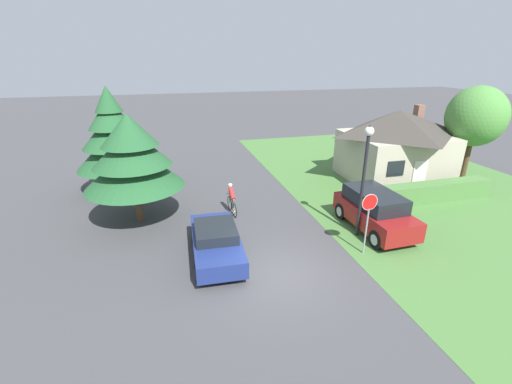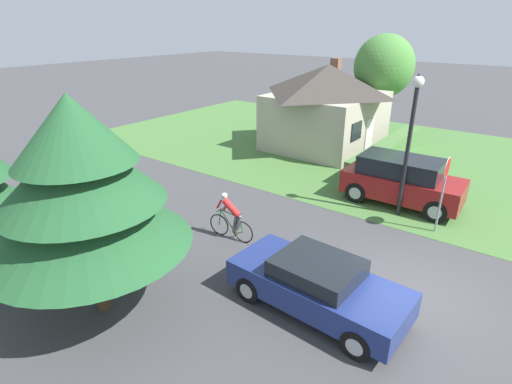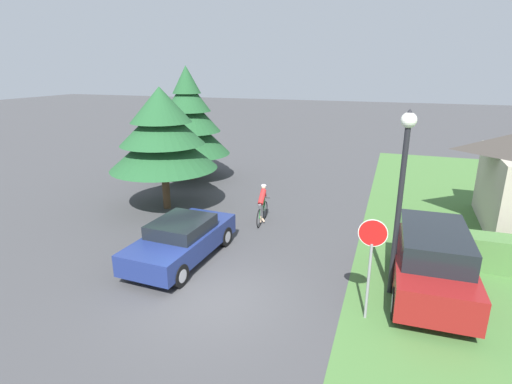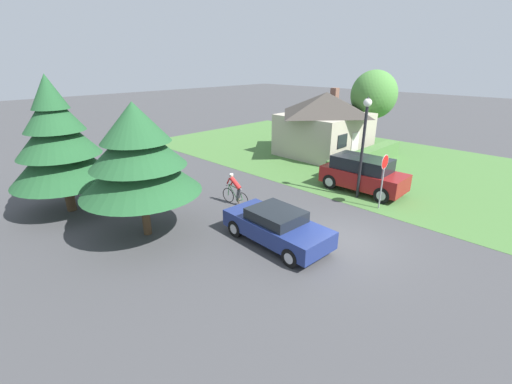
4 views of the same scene
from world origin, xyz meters
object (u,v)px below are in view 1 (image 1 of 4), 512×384
at_px(street_lamp, 365,164).
at_px(conifer_tall_far, 113,137).
at_px(sedan_left_lane, 216,242).
at_px(cottage_house, 395,144).
at_px(stop_sign, 368,212).
at_px(conifer_tall_near, 132,157).
at_px(deciduous_tree_right, 476,117).
at_px(cyclist, 232,200).
at_px(parked_suv_right, 374,211).

distance_m(street_lamp, conifer_tall_far, 14.27).
bearing_deg(sedan_left_lane, cottage_house, -60.30).
distance_m(stop_sign, conifer_tall_near, 10.89).
bearing_deg(conifer_tall_far, deciduous_tree_right, -9.93).
bearing_deg(sedan_left_lane, cyclist, -17.42).
relative_size(stop_sign, deciduous_tree_right, 0.44).
bearing_deg(sedan_left_lane, conifer_tall_near, 39.32).
relative_size(cyclist, conifer_tall_far, 0.28).
bearing_deg(sedan_left_lane, conifer_tall_far, 29.19).
xyz_separation_m(conifer_tall_near, conifer_tall_far, (-1.35, 4.80, -0.05)).
bearing_deg(sedan_left_lane, street_lamp, -86.24).
distance_m(cottage_house, parked_suv_right, 8.25).
bearing_deg(deciduous_tree_right, conifer_tall_near, -177.39).
height_order(conifer_tall_near, deciduous_tree_right, deciduous_tree_right).
relative_size(cottage_house, street_lamp, 1.29).
height_order(parked_suv_right, conifer_tall_far, conifer_tall_far).
bearing_deg(conifer_tall_near, cyclist, -3.66).
distance_m(cyclist, conifer_tall_near, 5.34).
bearing_deg(street_lamp, sedan_left_lane, -178.92).
relative_size(cottage_house, conifer_tall_far, 1.06).
bearing_deg(cottage_house, street_lamp, -133.36).
xyz_separation_m(cottage_house, parked_suv_right, (-5.33, -6.14, -1.40)).
bearing_deg(stop_sign, cottage_house, -131.96).
relative_size(conifer_tall_near, conifer_tall_far, 0.86).
xyz_separation_m(street_lamp, conifer_tall_far, (-11.10, 8.97, -0.12)).
bearing_deg(stop_sign, conifer_tall_near, -32.44).
bearing_deg(conifer_tall_near, deciduous_tree_right, 2.61).
distance_m(sedan_left_lane, cyclist, 4.25).
distance_m(stop_sign, street_lamp, 2.20).
height_order(conifer_tall_near, conifer_tall_far, conifer_tall_far).
height_order(street_lamp, deciduous_tree_right, deciduous_tree_right).
xyz_separation_m(cyclist, stop_sign, (4.55, -5.34, 1.14)).
height_order(stop_sign, deciduous_tree_right, deciduous_tree_right).
xyz_separation_m(cottage_house, sedan_left_lane, (-12.92, -6.59, -1.66)).
distance_m(conifer_tall_far, deciduous_tree_right, 22.41).
xyz_separation_m(sedan_left_lane, stop_sign, (6.01, -1.35, 1.18)).
bearing_deg(conifer_tall_far, sedan_left_lane, -63.49).
distance_m(cottage_house, stop_sign, 10.54).
bearing_deg(conifer_tall_far, street_lamp, -38.94).
bearing_deg(conifer_tall_far, stop_sign, -44.73).
distance_m(parked_suv_right, conifer_tall_near, 11.69).
height_order(parked_suv_right, conifer_tall_near, conifer_tall_near).
xyz_separation_m(sedan_left_lane, parked_suv_right, (7.59, 0.45, 0.26)).
xyz_separation_m(sedan_left_lane, conifer_tall_far, (-4.54, 9.09, 2.60)).
bearing_deg(cottage_house, parked_suv_right, -129.81).
relative_size(street_lamp, deciduous_tree_right, 0.85).
relative_size(sedan_left_lane, conifer_tall_far, 0.72).
distance_m(conifer_tall_near, conifer_tall_far, 4.99).
distance_m(parked_suv_right, stop_sign, 2.57).
xyz_separation_m(cottage_house, cyclist, (-11.46, -2.60, -1.62)).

